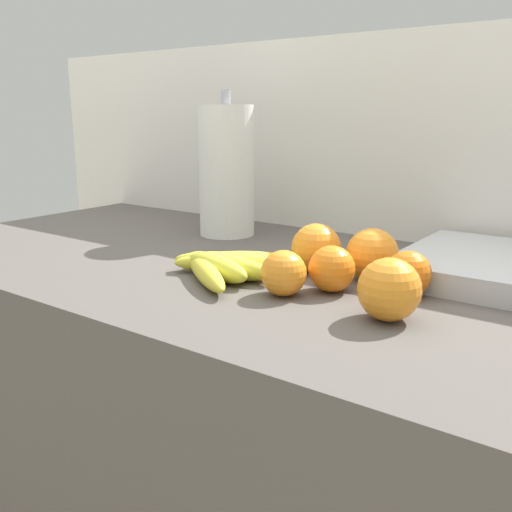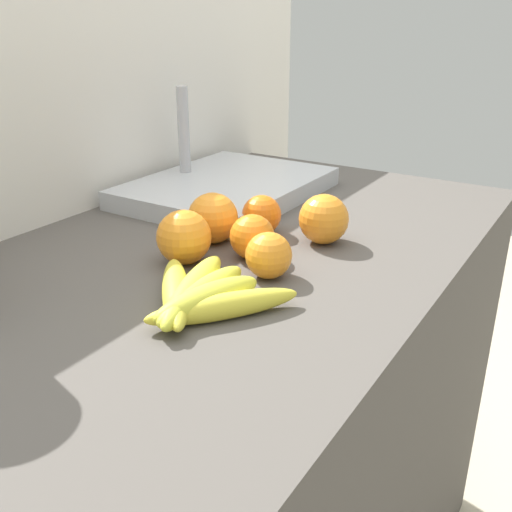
# 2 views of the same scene
# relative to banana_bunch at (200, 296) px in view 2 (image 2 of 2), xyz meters

# --- Properties ---
(wall_back) EXTENTS (1.92, 0.06, 1.30)m
(wall_back) POSITION_rel_banana_bunch_xyz_m (0.02, 0.45, -0.25)
(wall_back) COLOR silver
(wall_back) RESTS_ON ground
(banana_bunch) EXTENTS (0.21, 0.23, 0.04)m
(banana_bunch) POSITION_rel_banana_bunch_xyz_m (0.00, 0.00, 0.00)
(banana_bunch) COLOR yellow
(banana_bunch) RESTS_ON counter
(orange_back_left) EXTENTS (0.07, 0.07, 0.07)m
(orange_back_left) POSITION_rel_banana_bunch_xyz_m (0.18, 0.03, 0.02)
(orange_back_left) COLOR orange
(orange_back_left) RESTS_ON counter
(orange_back_right) EXTENTS (0.07, 0.07, 0.07)m
(orange_back_right) POSITION_rel_banana_bunch_xyz_m (0.28, 0.08, 0.01)
(orange_back_right) COLOR orange
(orange_back_right) RESTS_ON counter
(orange_far_right) EXTENTS (0.08, 0.08, 0.08)m
(orange_far_right) POSITION_rel_banana_bunch_xyz_m (0.29, -0.03, 0.02)
(orange_far_right) COLOR orange
(orange_far_right) RESTS_ON counter
(orange_front) EXTENTS (0.08, 0.08, 0.08)m
(orange_front) POSITION_rel_banana_bunch_xyz_m (0.11, 0.11, 0.02)
(orange_front) COLOR orange
(orange_front) RESTS_ON counter
(orange_center) EXTENTS (0.07, 0.07, 0.07)m
(orange_center) POSITION_rel_banana_bunch_xyz_m (0.13, -0.02, 0.01)
(orange_center) COLOR orange
(orange_center) RESTS_ON counter
(orange_right) EXTENTS (0.08, 0.08, 0.08)m
(orange_right) POSITION_rel_banana_bunch_xyz_m (0.20, 0.12, 0.02)
(orange_right) COLOR orange
(orange_right) RESTS_ON counter
(sink_basin) EXTENTS (0.41, 0.31, 0.21)m
(sink_basin) POSITION_rel_banana_bunch_xyz_m (0.42, 0.25, 0.00)
(sink_basin) COLOR #B7BABF
(sink_basin) RESTS_ON counter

